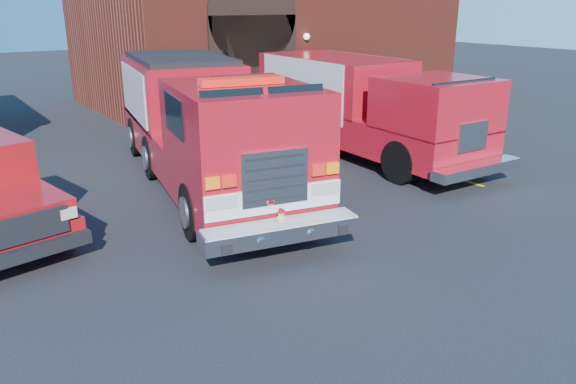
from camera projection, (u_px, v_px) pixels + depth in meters
ground at (254, 238)px, 11.10m from camera, size 100.00×100.00×0.00m
parking_stripe_near at (438, 172)px, 15.37m from camera, size 0.12×3.00×0.01m
parking_stripe_mid at (364, 150)px, 17.71m from camera, size 0.12×3.00×0.01m
parking_stripe_far at (308, 133)px, 20.05m from camera, size 0.12×3.00×0.01m
fire_station at (262, 6)px, 25.47m from camera, size 15.20×10.20×8.45m
fire_engine at (204, 123)px, 13.91m from camera, size 4.63×10.28×3.06m
secondary_truck at (362, 104)px, 16.91m from camera, size 2.94×8.72×2.80m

